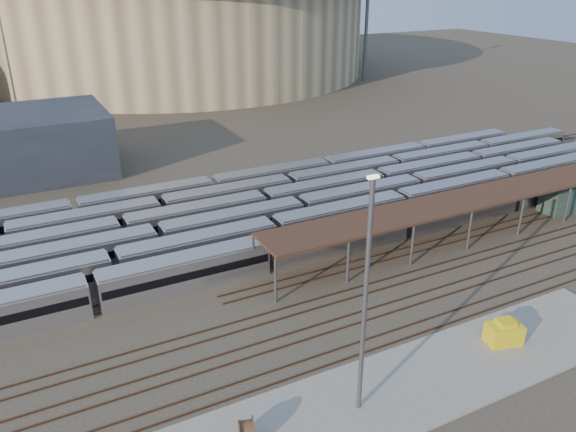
# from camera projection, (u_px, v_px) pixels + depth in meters

# --- Properties ---
(ground) EXTENTS (420.00, 420.00, 0.00)m
(ground) POSITION_uv_depth(u_px,v_px,m) (349.00, 289.00, 59.20)
(ground) COLOR #383026
(ground) RESTS_ON ground
(apron) EXTENTS (50.00, 9.00, 0.20)m
(apron) POSITION_uv_depth(u_px,v_px,m) (399.00, 390.00, 44.86)
(apron) COLOR gray
(apron) RESTS_ON ground
(subway_trains) EXTENTS (123.52, 23.90, 3.60)m
(subway_trains) POSITION_uv_depth(u_px,v_px,m) (268.00, 213.00, 73.22)
(subway_trains) COLOR #B3B4B8
(subway_trains) RESTS_ON ground
(inspection_shed) EXTENTS (60.30, 6.00, 5.30)m
(inspection_shed) POSITION_uv_depth(u_px,v_px,m) (482.00, 197.00, 69.66)
(inspection_shed) COLOR #545459
(inspection_shed) RESTS_ON ground
(empty_tracks) EXTENTS (170.00, 9.62, 0.18)m
(empty_tracks) POSITION_uv_depth(u_px,v_px,m) (377.00, 312.00, 55.09)
(empty_tracks) COLOR #4C3323
(empty_tracks) RESTS_ON ground
(stadium) EXTENTS (124.00, 124.00, 32.50)m
(stadium) POSITION_uv_depth(u_px,v_px,m) (176.00, 19.00, 176.90)
(stadium) COLOR tan
(stadium) RESTS_ON ground
(floodlight_2) EXTENTS (4.00, 1.00, 38.40)m
(floodlight_2) POSITION_uv_depth(u_px,v_px,m) (367.00, 8.00, 161.54)
(floodlight_2) COLOR #545459
(floodlight_2) RESTS_ON ground
(floodlight_3) EXTENTS (4.00, 1.00, 38.40)m
(floodlight_3) POSITION_uv_depth(u_px,v_px,m) (48.00, 5.00, 176.81)
(floodlight_3) COLOR #545459
(floodlight_3) RESTS_ON ground
(cable_reel_east) EXTENTS (1.63, 2.16, 1.92)m
(cable_reel_east) POSITION_uv_depth(u_px,v_px,m) (246.00, 432.00, 39.38)
(cable_reel_east) COLOR #4E301F
(cable_reel_east) RESTS_ON apron
(yard_light_pole) EXTENTS (0.81, 0.36, 18.79)m
(yard_light_pole) POSITION_uv_depth(u_px,v_px,m) (365.00, 301.00, 39.16)
(yard_light_pole) COLOR #545459
(yard_light_pole) RESTS_ON apron
(yellow_equipment) EXTENTS (3.40, 2.57, 1.90)m
(yellow_equipment) POSITION_uv_depth(u_px,v_px,m) (504.00, 334.00, 50.00)
(yellow_equipment) COLOR gold
(yellow_equipment) RESTS_ON apron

